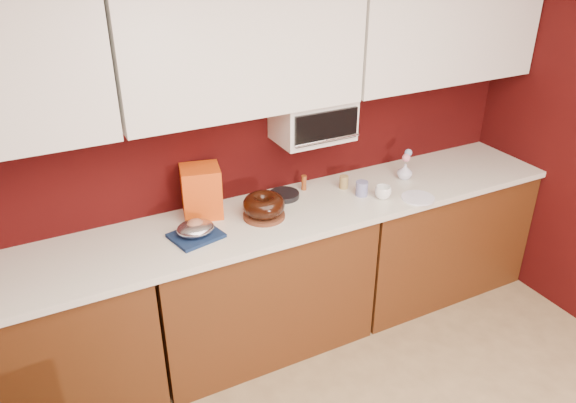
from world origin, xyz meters
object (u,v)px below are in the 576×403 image
at_px(pandoro_box, 201,191).
at_px(coffee_mug, 383,191).
at_px(bundt_cake, 264,205).
at_px(blue_jar, 362,189).
at_px(flower_vase, 405,170).
at_px(foil_ham_nest, 195,228).
at_px(toaster_oven, 313,119).

height_order(pandoro_box, coffee_mug, pandoro_box).
xyz_separation_m(bundt_cake, blue_jar, (0.65, -0.02, -0.03)).
bearing_deg(blue_jar, pandoro_box, 167.21).
distance_m(coffee_mug, blue_jar, 0.13).
bearing_deg(flower_vase, pandoro_box, 173.81).
bearing_deg(foil_ham_nest, pandoro_box, 61.94).
height_order(toaster_oven, pandoro_box, toaster_oven).
distance_m(toaster_oven, pandoro_box, 0.78).
bearing_deg(pandoro_box, flower_vase, 7.07).
bearing_deg(flower_vase, blue_jar, -169.49).
xyz_separation_m(toaster_oven, flower_vase, (0.63, -0.12, -0.42)).
relative_size(coffee_mug, blue_jar, 1.06).
bearing_deg(flower_vase, foil_ham_nest, -176.80).
bearing_deg(coffee_mug, flower_vase, 29.79).
relative_size(foil_ham_nest, blue_jar, 2.27).
height_order(pandoro_box, flower_vase, pandoro_box).
relative_size(toaster_oven, foil_ham_nest, 2.21).
xyz_separation_m(foil_ham_nest, pandoro_box, (0.12, 0.23, 0.09)).
distance_m(bundt_cake, blue_jar, 0.65).
xyz_separation_m(coffee_mug, blue_jar, (-0.09, 0.10, -0.00)).
xyz_separation_m(toaster_oven, coffee_mug, (0.34, -0.29, -0.43)).
distance_m(pandoro_box, coffee_mug, 1.09).
height_order(coffee_mug, flower_vase, flower_vase).
bearing_deg(toaster_oven, coffee_mug, -40.30).
xyz_separation_m(foil_ham_nest, coffee_mug, (1.16, -0.09, -0.01)).
height_order(bundt_cake, blue_jar, bundt_cake).
bearing_deg(pandoro_box, coffee_mug, -3.40).
xyz_separation_m(toaster_oven, pandoro_box, (-0.70, 0.02, -0.33)).
bearing_deg(bundt_cake, pandoro_box, 146.92).
relative_size(toaster_oven, pandoro_box, 1.53).
distance_m(foil_ham_nest, blue_jar, 1.07).
relative_size(foil_ham_nest, coffee_mug, 2.13).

